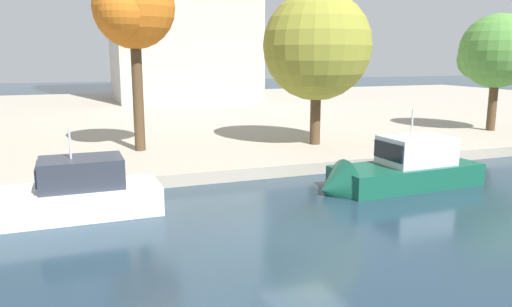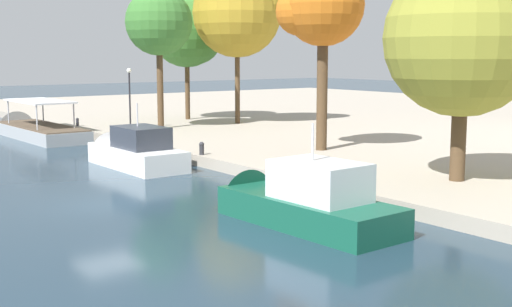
{
  "view_description": "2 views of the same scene",
  "coord_description": "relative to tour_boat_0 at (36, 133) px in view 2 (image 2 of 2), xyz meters",
  "views": [
    {
      "loc": [
        -7.26,
        -14.48,
        6.04
      ],
      "look_at": [
        0.67,
        6.67,
        1.59
      ],
      "focal_mm": 34.86,
      "sensor_mm": 36.0,
      "label": 1
    },
    {
      "loc": [
        24.94,
        -10.98,
        5.94
      ],
      "look_at": [
        0.36,
        7.17,
        1.5
      ],
      "focal_mm": 47.71,
      "sensor_mm": 36.0,
      "label": 2
    }
  ],
  "objects": [
    {
      "name": "tour_boat_0",
      "position": [
        0.0,
        0.0,
        0.0
      ],
      "size": [
        11.91,
        3.48,
        4.05
      ],
      "rotation": [
        0.0,
        0.0,
        3.16
      ],
      "color": "#9EA3A8",
      "rests_on": "ground_plane"
    },
    {
      "name": "motor_yacht_1",
      "position": [
        16.03,
        -0.19,
        0.36
      ],
      "size": [
        7.8,
        2.65,
        4.3
      ],
      "rotation": [
        0.0,
        0.0,
        3.15
      ],
      "color": "white",
      "rests_on": "ground_plane"
    },
    {
      "name": "tree_0",
      "position": [
        -0.06,
        13.15,
        7.41
      ],
      "size": [
        6.04,
        6.42,
        10.35
      ],
      "color": "#4C3823",
      "rests_on": "dock_promenade"
    },
    {
      "name": "tree_5",
      "position": [
        31.01,
        7.8,
        6.35
      ],
      "size": [
        6.6,
        6.6,
        9.34
      ],
      "color": "#4C3823",
      "rests_on": "dock_promenade"
    },
    {
      "name": "ground_plane",
      "position": [
        24.18,
        -5.32,
        -0.28
      ],
      "size": [
        220.0,
        220.0,
        0.0
      ],
      "primitive_type": "plane",
      "color": "#1E3342"
    },
    {
      "name": "mooring_bollard_0",
      "position": [
        18.21,
        2.88,
        0.7
      ],
      "size": [
        0.28,
        0.28,
        0.71
      ],
      "color": "#2D2D33",
      "rests_on": "dock_promenade"
    },
    {
      "name": "lamp_post",
      "position": [
        4.32,
        5.47,
        2.71
      ],
      "size": [
        0.33,
        0.33,
        4.4
      ],
      "color": "black",
      "rests_on": "dock_promenade"
    },
    {
      "name": "tree_3",
      "position": [
        20.44,
        9.16,
        8.21
      ],
      "size": [
        4.55,
        4.71,
        10.35
      ],
      "color": "#4C3823",
      "rests_on": "dock_promenade"
    },
    {
      "name": "tree_1",
      "position": [
        5.04,
        7.56,
        8.12
      ],
      "size": [
        4.83,
        4.83,
        10.11
      ],
      "color": "#4C3823",
      "rests_on": "dock_promenade"
    },
    {
      "name": "motor_yacht_2",
      "position": [
        30.93,
        -1.03,
        0.3
      ],
      "size": [
        8.22,
        2.99,
        4.65
      ],
      "rotation": [
        0.0,
        0.0,
        3.18
      ],
      "color": "#14513D",
      "rests_on": "ground_plane"
    },
    {
      "name": "tree_2",
      "position": [
        5.5,
        14.19,
        9.18
      ],
      "size": [
        6.88,
        7.05,
        12.0
      ],
      "color": "#4C3823",
      "rests_on": "dock_promenade"
    },
    {
      "name": "mooring_bollard_1",
      "position": [
        -0.13,
        3.24,
        0.66
      ],
      "size": [
        0.23,
        0.23,
        0.64
      ],
      "color": "#2D2D33",
      "rests_on": "dock_promenade"
    }
  ]
}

